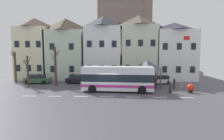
% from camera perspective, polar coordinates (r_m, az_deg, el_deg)
% --- Properties ---
extents(ground_plane, '(40.00, 60.00, 0.07)m').
position_cam_1_polar(ground_plane, '(22.45, -1.36, -7.43)').
color(ground_plane, '#4E4B54').
extents(townhouse_00, '(5.71, 5.68, 11.36)m').
position_cam_1_polar(townhouse_00, '(37.19, -23.07, 6.20)').
color(townhouse_00, beige).
rests_on(townhouse_00, ground_plane).
extents(townhouse_01, '(6.69, 5.32, 11.21)m').
position_cam_1_polar(townhouse_01, '(34.89, -14.29, 6.42)').
color(townhouse_01, beige).
rests_on(townhouse_01, ground_plane).
extents(townhouse_02, '(6.35, 7.04, 11.76)m').
position_cam_1_polar(townhouse_02, '(34.44, -2.70, 7.05)').
color(townhouse_02, white).
rests_on(townhouse_02, ground_plane).
extents(townhouse_03, '(6.22, 6.58, 11.81)m').
position_cam_1_polar(townhouse_03, '(34.27, 8.37, 7.05)').
color(townhouse_03, beige).
rests_on(townhouse_03, ground_plane).
extents(townhouse_04, '(6.98, 6.33, 10.38)m').
position_cam_1_polar(townhouse_04, '(35.39, 18.87, 5.60)').
color(townhouse_04, white).
rests_on(townhouse_04, ground_plane).
extents(hilltop_castle, '(43.41, 43.41, 23.00)m').
position_cam_1_polar(hilltop_castle, '(51.98, 2.64, 7.99)').
color(hilltop_castle, slate).
rests_on(hilltop_castle, ground_plane).
extents(transit_bus, '(9.21, 3.12, 3.21)m').
position_cam_1_polar(transit_bus, '(23.29, 1.79, -2.82)').
color(transit_bus, white).
rests_on(transit_bus, ground_plane).
extents(bus_shelter, '(3.60, 3.60, 3.94)m').
position_cam_1_polar(bus_shelter, '(26.62, 10.92, 1.47)').
color(bus_shelter, '#473D33').
rests_on(bus_shelter, ground_plane).
extents(parked_car_00, '(4.12, 2.16, 1.31)m').
position_cam_1_polar(parked_car_00, '(30.05, 14.78, -2.94)').
color(parked_car_00, silver).
rests_on(parked_car_00, ground_plane).
extents(parked_car_01, '(4.12, 1.93, 1.44)m').
position_cam_1_polar(parked_car_01, '(31.77, -22.46, -2.63)').
color(parked_car_01, '#30573A').
rests_on(parked_car_01, ground_plane).
extents(parked_car_02, '(4.44, 2.19, 1.42)m').
position_cam_1_polar(parked_car_02, '(29.84, -10.31, -2.83)').
color(parked_car_02, black).
rests_on(parked_car_02, ground_plane).
extents(pedestrian_00, '(0.34, 0.32, 1.58)m').
position_cam_1_polar(pedestrian_00, '(23.45, 17.93, -4.99)').
color(pedestrian_00, '#38332D').
rests_on(pedestrian_00, ground_plane).
extents(pedestrian_01, '(0.36, 0.36, 1.68)m').
position_cam_1_polar(pedestrian_01, '(26.03, 13.55, -3.42)').
color(pedestrian_01, '#2D2D38').
rests_on(pedestrian_01, ground_plane).
extents(pedestrian_02, '(0.29, 0.28, 1.55)m').
position_cam_1_polar(pedestrian_02, '(26.33, 19.04, -3.73)').
color(pedestrian_02, '#38332D').
rests_on(pedestrian_02, ground_plane).
extents(public_bench, '(1.64, 0.48, 0.87)m').
position_cam_1_polar(public_bench, '(29.25, 12.78, -3.47)').
color(public_bench, brown).
rests_on(public_bench, ground_plane).
extents(flagpole, '(0.95, 0.10, 7.38)m').
position_cam_1_polar(flagpole, '(27.70, 21.53, 3.63)').
color(flagpole, silver).
rests_on(flagpole, ground_plane).
extents(harbour_buoy, '(0.92, 0.92, 1.17)m').
position_cam_1_polar(harbour_buoy, '(24.57, 23.62, -5.13)').
color(harbour_buoy, black).
rests_on(harbour_buoy, ground_plane).
extents(bare_tree_00, '(0.35, 1.79, 4.57)m').
position_cam_1_polar(bare_tree_00, '(28.31, -25.07, -0.23)').
color(bare_tree_00, '#47382D').
rests_on(bare_tree_00, ground_plane).
extents(bare_tree_01, '(1.35, 2.18, 5.53)m').
position_cam_1_polar(bare_tree_01, '(33.48, -28.28, 0.94)').
color(bare_tree_01, brown).
rests_on(bare_tree_01, ground_plane).
extents(bare_tree_02, '(1.79, 2.26, 5.89)m').
position_cam_1_polar(bare_tree_02, '(28.13, -17.44, 1.31)').
color(bare_tree_02, '#47382D').
rests_on(bare_tree_02, ground_plane).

